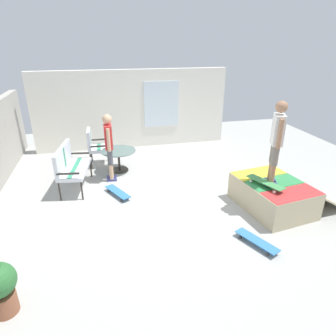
# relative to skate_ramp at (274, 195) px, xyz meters

# --- Properties ---
(ground_plane) EXTENTS (12.00, 12.00, 0.10)m
(ground_plane) POSITION_rel_skate_ramp_xyz_m (0.70, 1.82, -0.34)
(ground_plane) COLOR #A8A8A3
(house_facade) EXTENTS (0.23, 6.00, 2.41)m
(house_facade) POSITION_rel_skate_ramp_xyz_m (4.50, 2.30, 0.91)
(house_facade) COLOR white
(house_facade) RESTS_ON ground_plane
(skate_ramp) EXTENTS (1.75, 2.11, 0.58)m
(skate_ramp) POSITION_rel_skate_ramp_xyz_m (0.00, 0.00, 0.00)
(skate_ramp) COLOR tan
(skate_ramp) RESTS_ON ground_plane
(patio_bench) EXTENTS (1.32, 0.73, 1.02)m
(patio_bench) POSITION_rel_skate_ramp_xyz_m (1.85, 4.11, 0.32)
(patio_bench) COLOR #2D2823
(patio_bench) RESTS_ON ground_plane
(patio_chair_near_house) EXTENTS (0.63, 0.56, 1.02)m
(patio_chair_near_house) POSITION_rel_skate_ramp_xyz_m (3.14, 3.55, 0.32)
(patio_chair_near_house) COLOR #2D2823
(patio_chair_near_house) RESTS_ON ground_plane
(patio_table) EXTENTS (0.90, 0.90, 0.57)m
(patio_table) POSITION_rel_skate_ramp_xyz_m (2.61, 2.95, 0.11)
(patio_table) COLOR #2D2823
(patio_table) RESTS_ON ground_plane
(person_watching) EXTENTS (0.48, 0.25, 1.65)m
(person_watching) POSITION_rel_skate_ramp_xyz_m (2.11, 3.18, 0.66)
(person_watching) COLOR navy
(person_watching) RESTS_ON ground_plane
(person_skater) EXTENTS (0.45, 0.33, 1.64)m
(person_skater) POSITION_rel_skate_ramp_xyz_m (-0.04, 0.16, 1.24)
(person_skater) COLOR navy
(person_skater) RESTS_ON skate_ramp
(skateboard_by_bench) EXTENTS (0.80, 0.54, 0.10)m
(skateboard_by_bench) POSITION_rel_skate_ramp_xyz_m (1.23, 3.10, -0.21)
(skateboard_by_bench) COLOR #3372B2
(skateboard_by_bench) RESTS_ON ground_plane
(skateboard_spare) EXTENTS (0.81, 0.51, 0.10)m
(skateboard_spare) POSITION_rel_skate_ramp_xyz_m (-1.06, 0.93, -0.21)
(skateboard_spare) COLOR #3372B2
(skateboard_spare) RESTS_ON ground_plane
(skateboard_on_ramp) EXTENTS (0.82, 0.48, 0.10)m
(skateboard_on_ramp) POSITION_rel_skate_ramp_xyz_m (-0.13, 0.32, 0.38)
(skateboard_on_ramp) COLOR #3F8C4C
(skateboard_on_ramp) RESTS_ON skate_ramp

